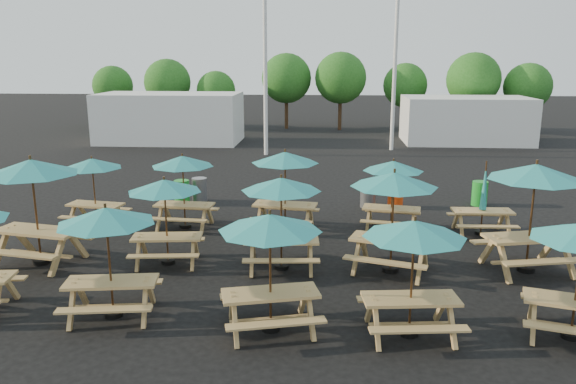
# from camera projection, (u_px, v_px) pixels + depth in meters

# --- Properties ---
(ground) EXTENTS (120.00, 120.00, 0.00)m
(ground) POSITION_uv_depth(u_px,v_px,m) (284.00, 246.00, 14.70)
(ground) COLOR black
(ground) RESTS_ON ground
(picnic_unit_1) EXTENTS (2.50, 2.50, 2.56)m
(picnic_unit_1) POSITION_uv_depth(u_px,v_px,m) (32.00, 174.00, 12.95)
(picnic_unit_1) COLOR tan
(picnic_unit_1) RESTS_ON ground
(picnic_unit_2) EXTENTS (1.93, 1.93, 2.03)m
(picnic_unit_2) POSITION_uv_depth(u_px,v_px,m) (92.00, 168.00, 16.04)
(picnic_unit_2) COLOR tan
(picnic_unit_2) RESTS_ON ground
(picnic_unit_3) EXTENTS (2.05, 2.05, 2.18)m
(picnic_unit_3) POSITION_uv_depth(u_px,v_px,m) (106.00, 223.00, 10.30)
(picnic_unit_3) COLOR tan
(picnic_unit_3) RESTS_ON ground
(picnic_unit_4) EXTENTS (1.91, 1.91, 2.09)m
(picnic_unit_4) POSITION_uv_depth(u_px,v_px,m) (165.00, 191.00, 13.05)
(picnic_unit_4) COLOR tan
(picnic_unit_4) RESTS_ON ground
(picnic_unit_5) EXTENTS (1.91, 1.91, 2.13)m
(picnic_unit_5) POSITION_uv_depth(u_px,v_px,m) (183.00, 166.00, 15.88)
(picnic_unit_5) COLOR tan
(picnic_unit_5) RESTS_ON ground
(picnic_unit_6) EXTENTS (2.24, 2.24, 2.21)m
(picnic_unit_6) POSITION_uv_depth(u_px,v_px,m) (270.00, 231.00, 9.77)
(picnic_unit_6) COLOR tan
(picnic_unit_6) RESTS_ON ground
(picnic_unit_7) EXTENTS (1.96, 1.96, 2.20)m
(picnic_unit_7) POSITION_uv_depth(u_px,v_px,m) (281.00, 190.00, 12.71)
(picnic_unit_7) COLOR tan
(picnic_unit_7) RESTS_ON ground
(picnic_unit_8) EXTENTS (2.13, 2.13, 2.28)m
(picnic_unit_8) POSITION_uv_depth(u_px,v_px,m) (285.00, 163.00, 15.68)
(picnic_unit_8) COLOR tan
(picnic_unit_8) RESTS_ON ground
(picnic_unit_9) EXTENTS (1.98, 1.98, 2.15)m
(picnic_unit_9) POSITION_uv_depth(u_px,v_px,m) (414.00, 237.00, 9.59)
(picnic_unit_9) COLOR tan
(picnic_unit_9) RESTS_ON ground
(picnic_unit_10) EXTENTS (2.47, 2.47, 2.36)m
(picnic_unit_10) POSITION_uv_depth(u_px,v_px,m) (394.00, 186.00, 12.51)
(picnic_unit_10) COLOR tan
(picnic_unit_10) RESTS_ON ground
(picnic_unit_11) EXTENTS (1.98, 1.98, 2.04)m
(picnic_unit_11) POSITION_uv_depth(u_px,v_px,m) (393.00, 171.00, 15.61)
(picnic_unit_11) COLOR tan
(picnic_unit_11) RESTS_ON ground
(picnic_unit_13) EXTENTS (2.53, 2.53, 2.55)m
(picnic_unit_13) POSITION_uv_depth(u_px,v_px,m) (535.00, 179.00, 12.49)
(picnic_unit_13) COLOR tan
(picnic_unit_13) RESTS_ON ground
(picnic_unit_14) EXTENTS (1.67, 1.46, 2.08)m
(picnic_unit_14) POSITION_uv_depth(u_px,v_px,m) (483.00, 205.00, 15.49)
(picnic_unit_14) COLOR tan
(picnic_unit_14) RESTS_ON ground
(waste_bin_0) EXTENTS (0.51, 0.51, 0.81)m
(waste_bin_0) POSITION_uv_depth(u_px,v_px,m) (182.00, 192.00, 18.83)
(waste_bin_0) COLOR #1B9427
(waste_bin_0) RESTS_ON ground
(waste_bin_1) EXTENTS (0.51, 0.51, 0.81)m
(waste_bin_1) POSITION_uv_depth(u_px,v_px,m) (200.00, 190.00, 19.18)
(waste_bin_1) COLOR gray
(waste_bin_1) RESTS_ON ground
(waste_bin_2) EXTENTS (0.51, 0.51, 0.81)m
(waste_bin_2) POSITION_uv_depth(u_px,v_px,m) (368.00, 195.00, 18.43)
(waste_bin_2) COLOR gray
(waste_bin_2) RESTS_ON ground
(waste_bin_3) EXTENTS (0.51, 0.51, 0.81)m
(waste_bin_3) POSITION_uv_depth(u_px,v_px,m) (395.00, 196.00, 18.34)
(waste_bin_3) COLOR #E93E0D
(waste_bin_3) RESTS_ON ground
(waste_bin_4) EXTENTS (0.51, 0.51, 0.81)m
(waste_bin_4) POSITION_uv_depth(u_px,v_px,m) (480.00, 193.00, 18.66)
(waste_bin_4) COLOR #1B9427
(waste_bin_4) RESTS_ON ground
(mast_0) EXTENTS (0.20, 0.20, 12.00)m
(mast_0) POSITION_uv_depth(u_px,v_px,m) (265.00, 32.00, 27.01)
(mast_0) COLOR silver
(mast_0) RESTS_ON ground
(mast_1) EXTENTS (0.20, 0.20, 12.00)m
(mast_1) POSITION_uv_depth(u_px,v_px,m) (396.00, 33.00, 28.50)
(mast_1) COLOR silver
(mast_1) RESTS_ON ground
(event_tent_0) EXTENTS (8.00, 4.00, 2.80)m
(event_tent_0) POSITION_uv_depth(u_px,v_px,m) (170.00, 118.00, 32.38)
(event_tent_0) COLOR silver
(event_tent_0) RESTS_ON ground
(event_tent_1) EXTENTS (7.00, 4.00, 2.60)m
(event_tent_1) POSITION_uv_depth(u_px,v_px,m) (466.00, 120.00, 32.20)
(event_tent_1) COLOR silver
(event_tent_1) RESTS_ON ground
(tree_0) EXTENTS (2.80, 2.80, 4.24)m
(tree_0) POSITION_uv_depth(u_px,v_px,m) (113.00, 86.00, 39.49)
(tree_0) COLOR #382314
(tree_0) RESTS_ON ground
(tree_1) EXTENTS (3.11, 3.11, 4.72)m
(tree_1) POSITION_uv_depth(u_px,v_px,m) (167.00, 82.00, 37.81)
(tree_1) COLOR #382314
(tree_1) RESTS_ON ground
(tree_2) EXTENTS (2.59, 2.59, 3.93)m
(tree_2) POSITION_uv_depth(u_px,v_px,m) (216.00, 91.00, 37.46)
(tree_2) COLOR #382314
(tree_2) RESTS_ON ground
(tree_3) EXTENTS (3.36, 3.36, 5.09)m
(tree_3) POSITION_uv_depth(u_px,v_px,m) (286.00, 78.00, 37.99)
(tree_3) COLOR #382314
(tree_3) RESTS_ON ground
(tree_4) EXTENTS (3.41, 3.41, 5.17)m
(tree_4) POSITION_uv_depth(u_px,v_px,m) (341.00, 78.00, 37.28)
(tree_4) COLOR #382314
(tree_4) RESTS_ON ground
(tree_5) EXTENTS (2.94, 2.94, 4.45)m
(tree_5) POSITION_uv_depth(u_px,v_px,m) (405.00, 85.00, 37.50)
(tree_5) COLOR #382314
(tree_5) RESTS_ON ground
(tree_6) EXTENTS (3.38, 3.38, 5.13)m
(tree_6) POSITION_uv_depth(u_px,v_px,m) (473.00, 80.00, 35.40)
(tree_6) COLOR #382314
(tree_6) RESTS_ON ground
(tree_7) EXTENTS (2.95, 2.95, 4.48)m
(tree_7) POSITION_uv_depth(u_px,v_px,m) (528.00, 87.00, 35.29)
(tree_7) COLOR #382314
(tree_7) RESTS_ON ground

